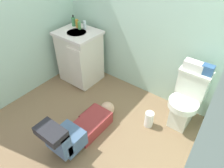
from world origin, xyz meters
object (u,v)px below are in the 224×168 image
Objects in this scene: person_plumber at (80,129)px; bottle_amber at (77,23)px; tissue_box at (194,66)px; bottle_clear at (85,25)px; paper_towel_roll at (149,119)px; toilet at (186,100)px; bottle_green at (79,26)px; vanity_cabinet at (80,56)px; soap_dispenser at (74,22)px; toiletry_bag at (208,70)px; faucet at (84,25)px.

person_plumber is 8.80× the size of bottle_amber.
tissue_box reaches higher than person_plumber.
paper_towel_roll is at bearing -15.18° from bottle_clear.
toilet is at bearing 49.51° from person_plumber.
bottle_green reaches higher than person_plumber.
tissue_box is (1.64, 0.18, 0.38)m from vanity_cabinet.
bottle_green is at bearing 131.43° from person_plumber.
paper_towel_roll is at bearing -133.20° from toilet.
person_plumber is 1.62m from soap_dispenser.
bottle_amber is at bearing 133.00° from person_plumber.
paper_towel_roll is at bearing -9.52° from vanity_cabinet.
vanity_cabinet is 1.25m from person_plumber.
toiletry_bag reaches higher than vanity_cabinet.
soap_dispenser is (-0.19, 0.13, 0.47)m from vanity_cabinet.
soap_dispenser reaches higher than bottle_clear.
bottle_green is (-0.87, 0.99, 0.70)m from person_plumber.
faucet reaches higher than person_plumber.
soap_dispenser is at bearing -178.49° from toiletry_bag.
vanity_cabinet is at bearing -45.62° from bottle_amber.
person_plumber is at bearing -47.18° from vanity_cabinet.
toiletry_bag is (0.95, 1.08, 0.63)m from person_plumber.
bottle_amber reaches higher than faucet.
toiletry_bag is 0.90m from paper_towel_roll.
vanity_cabinet is 1.44m from paper_towel_roll.
tissue_box is at bearing 116.43° from toilet.
faucet is (-0.00, 0.15, 0.45)m from vanity_cabinet.
bottle_clear is (-1.66, 0.05, 0.51)m from toilet.
soap_dispenser is at bearing 167.21° from paper_towel_roll.
toilet is at bearing -0.92° from bottle_amber.
person_plumber is at bearing -47.00° from bottle_amber.
toiletry_bag is 1.98m from soap_dispenser.
vanity_cabinet is 6.62× the size of bottle_clear.
soap_dispenser is (-1.88, 0.04, 0.52)m from toilet.
faucet is 0.07m from bottle_green.
soap_dispenser reaches higher than toiletry_bag.
faucet reaches higher than vanity_cabinet.
bottle_clear is (-1.77, -0.04, 0.08)m from toiletry_bag.
bottle_green is 0.08m from bottle_clear.
tissue_box is at bearing 3.16° from bottle_green.
faucet is (-1.69, 0.06, 0.50)m from toilet.
bottle_amber reaches higher than paper_towel_roll.
faucet is 0.81× the size of bottle_clear.
soap_dispenser reaches higher than person_plumber.
tissue_box is 1.01× the size of paper_towel_roll.
faucet reaches higher than toiletry_bag.
bottle_green is at bearing -137.71° from bottle_clear.
bottle_clear is at bearing 3.12° from soap_dispenser.
bottle_clear is (0.14, 0.02, 0.00)m from bottle_amber.
tissue_box is (-0.05, 0.09, 0.43)m from toilet.
tissue_box is 1.75m from bottle_amber.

